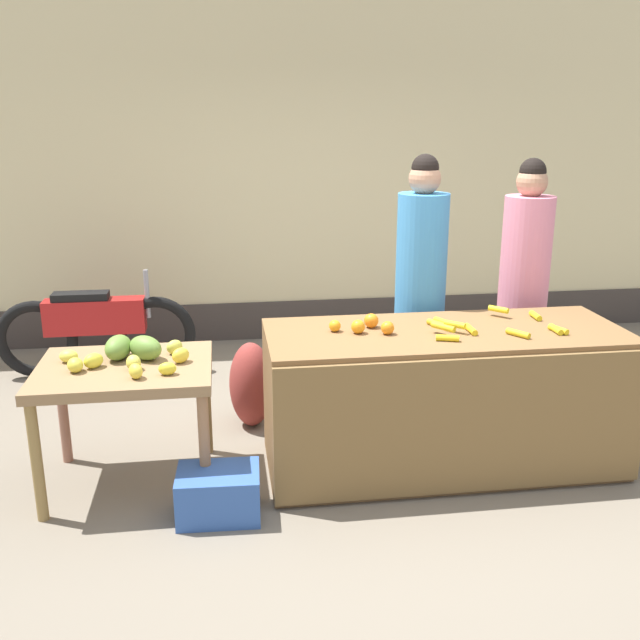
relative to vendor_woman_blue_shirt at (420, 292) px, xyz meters
name	(u,v)px	position (x,y,z in m)	size (l,w,h in m)	color
ground_plane	(374,466)	(-0.44, -0.66, -0.93)	(24.00, 24.00, 0.00)	#756B5B
market_wall_back	(314,162)	(-0.44, 2.13, 0.72)	(9.19, 0.23, 3.37)	beige
fruit_stall_counter	(443,398)	(-0.03, -0.67, -0.50)	(2.13, 0.84, 0.86)	brown
side_table_wooden	(125,381)	(-1.89, -0.66, -0.29)	(0.97, 0.77, 0.73)	olive
banana_bunch_pile	(487,326)	(0.21, -0.68, -0.05)	(0.80, 0.54, 0.07)	yellow
orange_pile	(365,325)	(-0.50, -0.61, -0.03)	(0.37, 0.23, 0.09)	orange
mango_papaya_pile	(130,352)	(-1.86, -0.61, -0.14)	(0.75, 0.51, 0.14)	gold
vendor_woman_blue_shirt	(420,292)	(0.00, 0.00, 0.00)	(0.34, 0.34, 1.84)	#33333D
vendor_woman_pink_shirt	(523,289)	(0.76, 0.06, -0.02)	(0.34, 0.34, 1.81)	#33333D
parked_motorcycle	(96,328)	(-2.36, 1.23, -0.53)	(1.60, 0.18, 0.88)	black
produce_crate	(219,494)	(-1.39, -1.08, -0.80)	(0.44, 0.32, 0.26)	#3359A5
produce_sack	(251,384)	(-1.16, 0.06, -0.63)	(0.36, 0.30, 0.60)	maroon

